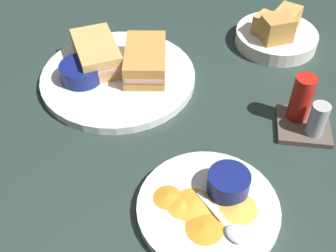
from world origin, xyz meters
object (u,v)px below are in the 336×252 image
at_px(plate_chips_companion, 208,209).
at_px(spoon_by_gravy_ramekin, 229,227).
at_px(spoon_by_dark_ramekin, 114,76).
at_px(ramekin_light_gravy, 229,182).
at_px(sandwich_half_far, 97,53).
at_px(bread_basket_rear, 277,34).
at_px(condiment_caddy, 305,112).
at_px(plate_sandwich_main, 118,79).
at_px(ramekin_dark_sauce, 81,71).
at_px(sandwich_half_near, 145,60).

bearing_deg(plate_chips_companion, spoon_by_gravy_ramekin, 41.11).
distance_m(spoon_by_dark_ramekin, plate_chips_companion, 0.33).
xyz_separation_m(spoon_by_dark_ramekin, ramekin_light_gravy, (0.24, 0.23, 0.01)).
relative_size(sandwich_half_far, bread_basket_rear, 0.87).
bearing_deg(condiment_caddy, plate_sandwich_main, -102.52).
relative_size(spoon_by_dark_ramekin, spoon_by_gravy_ramekin, 1.18).
height_order(plate_sandwich_main, plate_chips_companion, same).
bearing_deg(spoon_by_dark_ramekin, spoon_by_gravy_ramekin, 37.21).
bearing_deg(spoon_by_gravy_ramekin, plate_sandwich_main, -144.03).
bearing_deg(plate_sandwich_main, spoon_by_dark_ramekin, -39.66).
relative_size(ramekin_dark_sauce, spoon_by_dark_ramekin, 0.80).
height_order(sandwich_half_near, sandwich_half_far, same).
distance_m(spoon_by_dark_ramekin, bread_basket_rear, 0.36).
distance_m(plate_chips_companion, bread_basket_rear, 0.46).
xyz_separation_m(spoon_by_gravy_ramekin, bread_basket_rear, (-0.48, 0.08, 0.01)).
xyz_separation_m(sandwich_half_near, bread_basket_rear, (-0.15, 0.26, -0.01)).
distance_m(sandwich_half_far, condiment_caddy, 0.41).
relative_size(ramekin_light_gravy, spoon_by_gravy_ramekin, 0.74).
bearing_deg(sandwich_half_far, ramekin_dark_sauce, -19.19).
bearing_deg(ramekin_light_gravy, bread_basket_rear, 168.12).
bearing_deg(sandwich_half_near, bread_basket_rear, 119.84).
bearing_deg(sandwich_half_far, plate_chips_companion, 38.13).
height_order(plate_chips_companion, spoon_by_gravy_ramekin, spoon_by_gravy_ramekin).
relative_size(spoon_by_dark_ramekin, condiment_caddy, 1.05).
bearing_deg(ramekin_light_gravy, plate_sandwich_main, -137.92).
bearing_deg(plate_sandwich_main, ramekin_dark_sauce, -73.67).
bearing_deg(sandwich_half_far, condiment_caddy, 74.45).
distance_m(sandwich_half_far, bread_basket_rear, 0.38).
bearing_deg(ramekin_dark_sauce, sandwich_half_far, 160.81).
xyz_separation_m(sandwich_half_far, ramekin_dark_sauce, (0.05, -0.02, -0.01)).
bearing_deg(ramekin_dark_sauce, ramekin_light_gravy, 51.68).
distance_m(spoon_by_dark_ramekin, spoon_by_gravy_ramekin, 0.38).
xyz_separation_m(plate_sandwich_main, spoon_by_dark_ramekin, (0.01, -0.01, 0.01)).
height_order(ramekin_dark_sauce, plate_chips_companion, ramekin_dark_sauce).
xyz_separation_m(bread_basket_rear, condiment_caddy, (0.25, 0.04, 0.01)).
height_order(sandwich_half_near, condiment_caddy, condiment_caddy).
height_order(bread_basket_rear, condiment_caddy, condiment_caddy).
bearing_deg(condiment_caddy, sandwich_half_far, -105.55).
bearing_deg(plate_chips_companion, plate_sandwich_main, -144.72).
bearing_deg(bread_basket_rear, plate_sandwich_main, -60.88).
xyz_separation_m(spoon_by_dark_ramekin, plate_chips_companion, (0.27, 0.20, -0.01)).
distance_m(sandwich_half_far, ramekin_dark_sauce, 0.05).
bearing_deg(plate_chips_companion, spoon_by_dark_ramekin, -143.32).
height_order(plate_sandwich_main, bread_basket_rear, bread_basket_rear).
bearing_deg(spoon_by_gravy_ramekin, bread_basket_rear, 170.16).
bearing_deg(sandwich_half_near, plate_chips_companion, 25.58).
xyz_separation_m(spoon_by_dark_ramekin, condiment_caddy, (0.07, 0.35, 0.01)).
relative_size(sandwich_half_far, ramekin_light_gravy, 2.43).
bearing_deg(condiment_caddy, ramekin_dark_sauce, -98.02).
distance_m(spoon_by_dark_ramekin, ramekin_light_gravy, 0.33).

